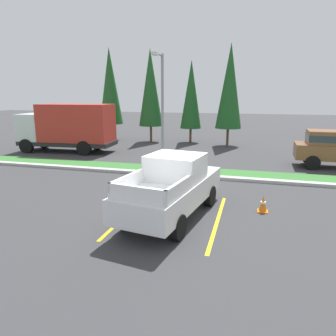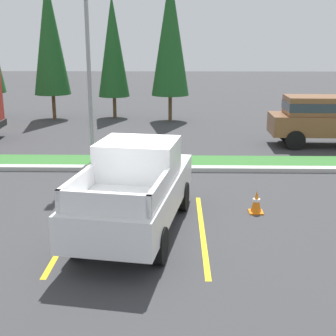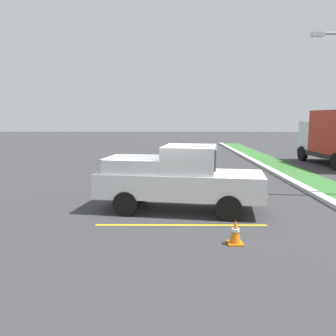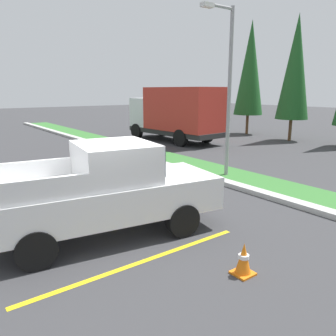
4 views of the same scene
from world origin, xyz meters
name	(u,v)px [view 1 (image 1 of 4)]	position (x,y,z in m)	size (l,w,h in m)	color
ground_plane	(175,214)	(0.00, 0.00, 0.00)	(120.00, 120.00, 0.00)	#38383A
parking_line_near	(130,212)	(-1.60, -0.26, 0.00)	(0.12, 4.80, 0.01)	yellow
parking_line_far	(217,221)	(1.50, -0.26, 0.00)	(0.12, 4.80, 0.01)	yellow
curb_strip	(199,176)	(0.00, 5.00, 0.07)	(56.00, 0.40, 0.15)	#B2B2AD
grass_median	(203,172)	(0.00, 6.10, 0.03)	(56.00, 1.80, 0.06)	#387533
pickup_truck_main	(173,187)	(-0.04, -0.21, 1.04)	(2.71, 5.46, 2.10)	black
cargo_truck_distant	(68,126)	(-10.33, 9.80, 1.85)	(6.94, 2.88, 3.40)	black
street_light	(162,104)	(-2.17, 5.73, 3.56)	(0.24, 1.49, 6.06)	gray
cypress_tree_leftmost	(110,86)	(-10.07, 16.39, 4.75)	(2.10, 2.10, 8.07)	brown
cypress_tree_left_inner	(150,88)	(-6.18, 16.01, 4.60)	(2.03, 2.03, 7.81)	brown
cypress_tree_center	(191,95)	(-2.77, 16.57, 4.03)	(1.78, 1.78, 6.85)	brown
cypress_tree_right_inner	(230,86)	(0.48, 15.53, 4.66)	(2.06, 2.06, 7.91)	brown
traffic_cone	(263,204)	(2.95, 0.97, 0.29)	(0.36, 0.36, 0.60)	orange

